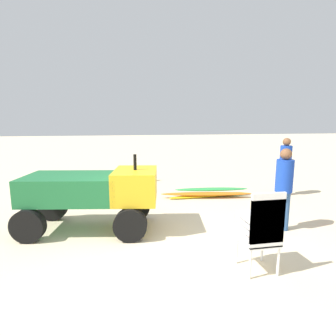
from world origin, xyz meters
name	(u,v)px	position (x,y,z in m)	size (l,w,h in m)	color
ground	(162,259)	(0.00, 0.00, 0.00)	(80.00, 80.00, 0.00)	beige
utility_cart	(94,191)	(-1.11, 1.39, 0.78)	(2.71, 1.66, 1.50)	#1E6B38
stacked_plastic_chairs	(262,226)	(1.28, -0.65, 0.70)	(0.48, 0.48, 1.20)	white
surfboard_pile	(209,193)	(1.88, 3.22, 0.12)	(2.59, 0.78, 0.24)	yellow
lifeguard_near_center	(285,163)	(4.06, 2.97, 0.96)	(0.32, 0.32, 1.67)	red
lifeguard_near_right	(284,185)	(2.48, 0.67, 0.93)	(0.32, 0.32, 1.62)	#33598C
traffic_cone_near	(82,178)	(-1.86, 5.49, 0.24)	(0.34, 0.34, 0.49)	orange
traffic_cone_far	(149,173)	(0.47, 5.61, 0.29)	(0.41, 0.41, 0.58)	orange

